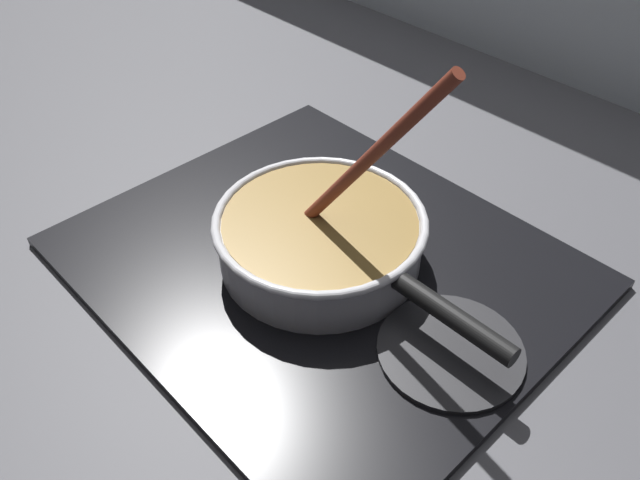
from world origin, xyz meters
The scene contains 5 objects.
ground centered at (0.00, 0.00, -0.02)m, with size 2.40×1.60×0.04m, color #4C4C51.
hob_plate centered at (0.12, 0.15, 0.01)m, with size 0.56×0.48×0.01m, color black.
burner_ring centered at (0.12, 0.15, 0.02)m, with size 0.19×0.19×0.01m, color #592D0C.
spare_burner centered at (0.32, 0.15, 0.01)m, with size 0.15×0.15×0.01m, color #262628.
cooking_pan centered at (0.12, 0.15, 0.05)m, with size 0.39×0.25×0.29m.
Camera 1 is at (0.53, -0.24, 0.54)m, focal length 36.20 mm.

